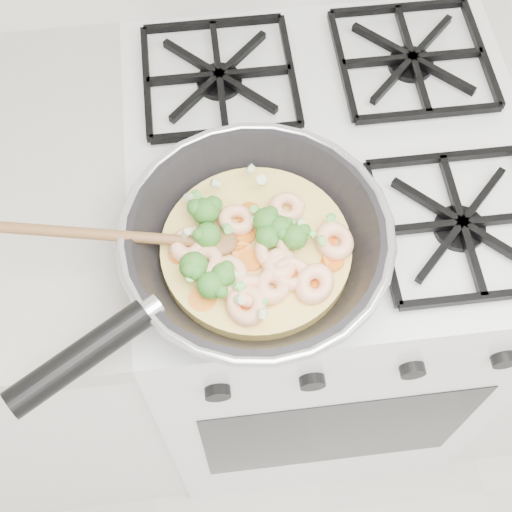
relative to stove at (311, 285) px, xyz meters
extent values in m
cube|color=white|center=(0.00, 0.00, -0.01)|extent=(0.60, 0.60, 0.90)
cube|color=black|center=(0.00, -0.30, -0.01)|extent=(0.48, 0.00, 0.40)
cube|color=black|center=(0.00, 0.00, 0.45)|extent=(0.56, 0.56, 0.02)
torus|color=silver|center=(-0.13, -0.17, 0.53)|extent=(0.34, 0.34, 0.01)
cylinder|color=black|center=(-0.35, -0.31, 0.52)|extent=(0.17, 0.12, 0.04)
cylinder|color=#FCDB6D|center=(-0.13, -0.17, 0.49)|extent=(0.24, 0.24, 0.02)
ellipsoid|color=brown|center=(-0.18, -0.17, 0.51)|extent=(0.06, 0.05, 0.02)
cylinder|color=brown|center=(-0.32, -0.16, 0.53)|extent=(0.25, 0.04, 0.06)
torus|color=#FFC496|center=(-0.22, -0.17, 0.51)|extent=(0.08, 0.08, 0.03)
torus|color=#FFC496|center=(-0.07, -0.24, 0.51)|extent=(0.08, 0.08, 0.03)
torus|color=#FFC496|center=(-0.09, -0.13, 0.51)|extent=(0.05, 0.05, 0.03)
torus|color=#FFC496|center=(-0.11, -0.21, 0.51)|extent=(0.06, 0.06, 0.02)
torus|color=#FFC496|center=(-0.15, -0.14, 0.51)|extent=(0.06, 0.06, 0.02)
torus|color=#FFC496|center=(-0.09, -0.22, 0.51)|extent=(0.06, 0.06, 0.02)
torus|color=#FFC496|center=(-0.17, -0.22, 0.51)|extent=(0.06, 0.06, 0.03)
torus|color=#FFC496|center=(-0.03, -0.18, 0.51)|extent=(0.07, 0.07, 0.02)
torus|color=#FFC496|center=(-0.11, -0.19, 0.51)|extent=(0.06, 0.06, 0.03)
torus|color=#FFC496|center=(-0.20, -0.20, 0.51)|extent=(0.06, 0.06, 0.03)
torus|color=#FFC496|center=(-0.15, -0.26, 0.51)|extent=(0.08, 0.08, 0.03)
torus|color=#FFC496|center=(-0.12, -0.24, 0.51)|extent=(0.07, 0.07, 0.03)
torus|color=#FFC496|center=(-0.15, -0.24, 0.51)|extent=(0.07, 0.07, 0.03)
ellipsoid|color=#3D802A|center=(-0.10, -0.16, 0.52)|extent=(0.04, 0.04, 0.03)
ellipsoid|color=#3D802A|center=(-0.12, -0.17, 0.52)|extent=(0.04, 0.04, 0.03)
ellipsoid|color=#3D802A|center=(-0.19, -0.16, 0.52)|extent=(0.04, 0.04, 0.03)
ellipsoid|color=#3D802A|center=(-0.08, -0.18, 0.52)|extent=(0.04, 0.04, 0.03)
ellipsoid|color=#3D802A|center=(-0.12, -0.15, 0.52)|extent=(0.04, 0.04, 0.03)
ellipsoid|color=#3D802A|center=(-0.19, -0.13, 0.52)|extent=(0.05, 0.05, 0.03)
ellipsoid|color=#3D802A|center=(-0.21, -0.20, 0.52)|extent=(0.05, 0.05, 0.04)
ellipsoid|color=#3D802A|center=(-0.19, -0.23, 0.52)|extent=(0.04, 0.04, 0.03)
ellipsoid|color=#3D802A|center=(-0.18, -0.22, 0.52)|extent=(0.04, 0.04, 0.03)
cylinder|color=orange|center=(-0.14, -0.12, 0.50)|extent=(0.05, 0.05, 0.01)
cylinder|color=orange|center=(-0.23, -0.17, 0.50)|extent=(0.04, 0.04, 0.01)
cylinder|color=orange|center=(-0.15, -0.26, 0.50)|extent=(0.04, 0.04, 0.01)
cylinder|color=orange|center=(-0.06, -0.23, 0.50)|extent=(0.04, 0.04, 0.01)
cylinder|color=orange|center=(-0.20, -0.17, 0.50)|extent=(0.04, 0.04, 0.01)
cylinder|color=orange|center=(-0.14, -0.19, 0.50)|extent=(0.04, 0.04, 0.00)
cylinder|color=orange|center=(-0.14, -0.20, 0.50)|extent=(0.03, 0.03, 0.00)
cylinder|color=orange|center=(-0.04, -0.18, 0.50)|extent=(0.04, 0.04, 0.02)
cylinder|color=orange|center=(-0.04, -0.20, 0.50)|extent=(0.04, 0.04, 0.01)
cylinder|color=orange|center=(-0.04, -0.21, 0.50)|extent=(0.04, 0.04, 0.01)
cylinder|color=orange|center=(-0.08, -0.22, 0.50)|extent=(0.04, 0.04, 0.01)
cylinder|color=orange|center=(-0.14, -0.16, 0.50)|extent=(0.03, 0.03, 0.01)
cylinder|color=orange|center=(-0.20, -0.24, 0.50)|extent=(0.04, 0.04, 0.01)
cylinder|color=orange|center=(-0.21, -0.17, 0.50)|extent=(0.04, 0.04, 0.01)
cylinder|color=orange|center=(-0.15, -0.18, 0.50)|extent=(0.03, 0.03, 0.01)
cylinder|color=orange|center=(-0.16, -0.16, 0.50)|extent=(0.05, 0.05, 0.01)
cylinder|color=#BBD092|center=(-0.13, -0.07, 0.52)|extent=(0.01, 0.01, 0.01)
cylinder|color=#67CB51|center=(-0.22, -0.22, 0.52)|extent=(0.01, 0.01, 0.01)
cylinder|color=#67CB51|center=(-0.20, -0.10, 0.51)|extent=(0.01, 0.01, 0.01)
cylinder|color=#BBD092|center=(-0.16, -0.22, 0.52)|extent=(0.01, 0.01, 0.01)
cylinder|color=#67CB51|center=(-0.13, -0.14, 0.52)|extent=(0.01, 0.01, 0.01)
cylinder|color=#67CB51|center=(-0.05, -0.19, 0.52)|extent=(0.01, 0.01, 0.01)
cylinder|color=#67CB51|center=(-0.22, -0.22, 0.52)|extent=(0.01, 0.01, 0.01)
cylinder|color=#BBD092|center=(-0.07, -0.16, 0.53)|extent=(0.01, 0.01, 0.01)
cylinder|color=#BBD092|center=(-0.16, -0.22, 0.52)|extent=(0.01, 0.01, 0.01)
cylinder|color=#67CB51|center=(-0.08, -0.16, 0.52)|extent=(0.01, 0.01, 0.01)
cylinder|color=#BBD092|center=(-0.12, -0.09, 0.52)|extent=(0.01, 0.01, 0.01)
cylinder|color=#BBD092|center=(-0.14, -0.28, 0.52)|extent=(0.01, 0.01, 0.01)
cylinder|color=#67CB51|center=(-0.16, -0.24, 0.52)|extent=(0.01, 0.01, 0.01)
cylinder|color=#BBD092|center=(-0.13, -0.15, 0.52)|extent=(0.01, 0.01, 0.01)
cylinder|color=#BBD092|center=(-0.17, -0.09, 0.52)|extent=(0.01, 0.01, 0.01)
cylinder|color=#BBD092|center=(-0.21, -0.10, 0.52)|extent=(0.01, 0.01, 0.01)
cylinder|color=#67CB51|center=(-0.13, -0.26, 0.51)|extent=(0.01, 0.01, 0.01)
cylinder|color=#67CB51|center=(-0.06, -0.18, 0.52)|extent=(0.01, 0.01, 0.01)
cylinder|color=#67CB51|center=(-0.17, -0.16, 0.52)|extent=(0.01, 0.01, 0.01)
cylinder|color=#BBD092|center=(-0.16, -0.25, 0.52)|extent=(0.01, 0.01, 0.01)
cylinder|color=#BBD092|center=(-0.22, -0.16, 0.52)|extent=(0.01, 0.01, 0.01)
cylinder|color=#67CB51|center=(-0.12, -0.16, 0.52)|extent=(0.01, 0.01, 0.01)
cylinder|color=#67CB51|center=(-0.16, -0.24, 0.52)|extent=(0.01, 0.01, 0.01)
cylinder|color=#67CB51|center=(-0.03, -0.16, 0.52)|extent=(0.01, 0.01, 0.01)
camera|label=1|loc=(-0.18, -0.60, 1.27)|focal=49.61mm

